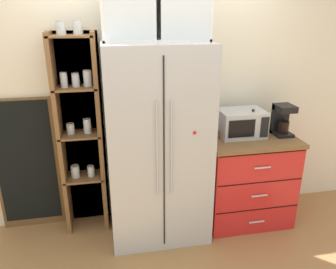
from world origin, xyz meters
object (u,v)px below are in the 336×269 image
mug_red (212,133)px  mug_sage (248,130)px  refrigerator (157,145)px  chalkboard_menu (27,165)px  microwave (241,123)px  coffee_maker (282,119)px  bottle_green (252,125)px  bottle_clear (248,124)px

mug_red → mug_sage: size_ratio=0.98×
refrigerator → mug_red: size_ratio=16.64×
mug_sage → chalkboard_menu: chalkboard_menu is taller
microwave → coffee_maker: size_ratio=1.42×
bottle_green → mug_red: bearing=169.6°
microwave → chalkboard_menu: chalkboard_menu is taller
microwave → coffee_maker: 0.42m
bottle_green → chalkboard_menu: (-2.18, 0.30, -0.37)m
coffee_maker → mug_sage: bearing=170.6°
microwave → mug_sage: (0.09, 0.01, -0.09)m
coffee_maker → mug_red: size_ratio=2.78×
refrigerator → bottle_green: size_ratio=6.54×
refrigerator → coffee_maker: 1.27m
mug_sage → chalkboard_menu: (-2.18, 0.22, -0.29)m
microwave → mug_red: bearing=179.5°
mug_red → bottle_green: 0.39m
mug_red → bottle_clear: 0.38m
coffee_maker → chalkboard_menu: (-2.51, 0.28, -0.40)m
mug_red → mug_sage: bearing=1.4°
refrigerator → bottle_green: (0.93, 0.02, 0.13)m
bottle_clear → bottle_green: bearing=-90.0°
mug_sage → bottle_clear: bearing=109.9°
coffee_maker → bottle_green: bearing=-175.7°
coffee_maker → mug_sage: 0.35m
mug_sage → refrigerator: bearing=-174.3°
coffee_maker → mug_sage: coffee_maker is taller
refrigerator → chalkboard_menu: (-1.25, 0.32, -0.25)m
coffee_maker → refrigerator: bearing=-178.2°
coffee_maker → bottle_green: 0.33m
mug_red → chalkboard_menu: bearing=172.6°
bottle_green → coffee_maker: bearing=4.3°
microwave → bottle_green: bearing=-38.6°
mug_red → bottle_green: bottle_green is taller
refrigerator → bottle_clear: bearing=6.1°
microwave → chalkboard_menu: (-2.10, 0.24, -0.38)m
bottle_clear → chalkboard_menu: (-2.18, 0.22, -0.36)m
microwave → mug_red: microwave is taller
refrigerator → bottle_green: 0.94m
refrigerator → mug_red: (0.56, 0.08, 0.05)m
microwave → mug_sage: bearing=8.0°
chalkboard_menu → bottle_clear: bearing=-5.7°
refrigerator → microwave: 0.86m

